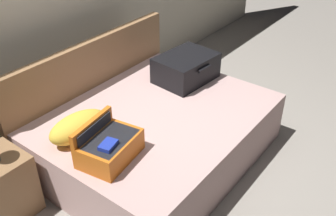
{
  "coord_description": "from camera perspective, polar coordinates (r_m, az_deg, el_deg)",
  "views": [
    {
      "loc": [
        -2.16,
        -1.36,
        2.34
      ],
      "look_at": [
        0.0,
        0.28,
        0.58
      ],
      "focal_mm": 41.05,
      "sensor_mm": 36.0,
      "label": 1
    }
  ],
  "objects": [
    {
      "name": "bed",
      "position": [
        3.5,
        -1.51,
        -4.08
      ],
      "size": [
        1.97,
        1.54,
        0.48
      ],
      "primitive_type": "cube",
      "color": "#BC9993",
      "rests_on": "ground"
    },
    {
      "name": "hard_case_large",
      "position": [
        3.83,
        2.67,
        5.97
      ],
      "size": [
        0.62,
        0.49,
        0.26
      ],
      "rotation": [
        0.0,
        0.0,
        -0.09
      ],
      "color": "black",
      "rests_on": "bed"
    },
    {
      "name": "nightstand",
      "position": [
        3.22,
        -23.72,
        -10.84
      ],
      "size": [
        0.44,
        0.4,
        0.53
      ],
      "primitive_type": "cube",
      "color": "olive",
      "rests_on": "ground"
    },
    {
      "name": "pillow_near_headboard",
      "position": [
        3.09,
        -13.15,
        -2.72
      ],
      "size": [
        0.53,
        0.32,
        0.21
      ],
      "primitive_type": "ellipsoid",
      "rotation": [
        0.0,
        0.0,
        -0.12
      ],
      "color": "gold",
      "rests_on": "bed"
    },
    {
      "name": "hard_case_medium",
      "position": [
        2.84,
        -8.74,
        -5.64
      ],
      "size": [
        0.5,
        0.39,
        0.29
      ],
      "rotation": [
        0.0,
        0.0,
        0.16
      ],
      "color": "#D16619",
      "rests_on": "bed"
    },
    {
      "name": "ground_plane",
      "position": [
        3.47,
        3.79,
        -9.67
      ],
      "size": [
        12.0,
        12.0,
        0.0
      ],
      "primitive_type": "plane",
      "color": "gray"
    },
    {
      "name": "headboard",
      "position": [
        3.85,
        -11.04,
        3.18
      ],
      "size": [
        2.01,
        0.08,
        0.95
      ],
      "primitive_type": "cube",
      "color": "olive",
      "rests_on": "ground"
    }
  ]
}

